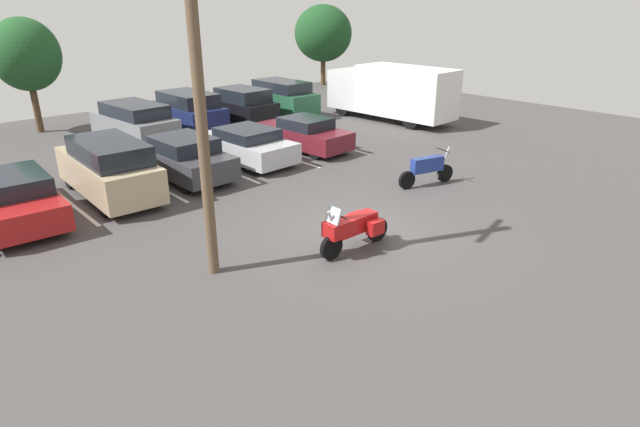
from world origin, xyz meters
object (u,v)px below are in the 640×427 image
Objects in this scene: car_far_grey at (135,122)px; car_far_navy at (188,112)px; car_maroon at (303,134)px; car_red at (13,197)px; car_far_black at (240,106)px; car_silver at (246,145)px; car_far_green at (280,98)px; utility_pole at (197,72)px; box_truck at (392,91)px; motorcycle_touring at (353,228)px; motorcycle_second at (427,168)px; car_charcoal at (183,158)px; car_tan at (109,168)px.

car_far_navy is at bearing 5.96° from car_far_grey.
car_red is at bearing -177.59° from car_maroon.
car_far_grey is 5.51m from car_far_black.
car_silver is 8.83m from car_far_green.
car_red is 0.57× the size of utility_pole.
car_maroon is at bearing -169.04° from box_truck.
car_far_green is 5.98m from box_truck.
car_far_navy is at bearing 63.33° from utility_pole.
motorcycle_touring is 5.78m from motorcycle_second.
car_far_green is 0.64× the size of box_truck.
car_far_black is at bearing 43.15° from car_charcoal.
motorcycle_touring is 14.84m from car_far_navy.
car_red is 7.91m from utility_pole.
car_far_black is at bearing 53.89° from utility_pole.
box_truck reaches higher than car_charcoal.
car_far_black is (3.65, 5.88, 0.22)m from car_silver.
car_tan is at bearing -145.50° from car_far_black.
car_far_black reaches higher than motorcycle_second.
car_maroon is (2.89, -0.01, -0.01)m from car_silver.
box_truck is (15.53, 1.76, 0.54)m from car_tan.
car_tan is 15.64m from box_truck.
car_tan is 7.46m from utility_pole.
car_far_green is at bearing 3.98° from car_far_black.
car_far_navy reaches higher than motorcycle_touring.
car_far_black is (0.77, 5.89, 0.23)m from car_maroon.
car_far_navy is (-2.08, 12.55, 0.35)m from motorcycle_second.
car_tan is at bearing -119.78° from car_far_grey.
motorcycle_second is (5.46, 1.90, -0.04)m from motorcycle_touring.
car_charcoal is 2.78m from car_silver.
car_tan reaches higher than car_charcoal.
motorcycle_touring is at bearing -103.17° from car_far_navy.
car_tan is at bearing 110.45° from motorcycle_touring.
car_far_grey is (6.39, 6.36, 0.18)m from car_red.
car_far_navy is at bearing 45.93° from car_tan.
utility_pole is (-15.77, -8.30, 3.03)m from box_truck.
car_charcoal reaches higher than motorcycle_second.
car_maroon is 5.94m from car_far_black.
motorcycle_second is 6.38m from car_maroon.
utility_pole is at bearing 156.86° from motorcycle_touring.
car_tan reaches higher than motorcycle_second.
car_far_grey reaches higher than car_charcoal.
car_silver is 0.99× the size of car_far_black.
car_charcoal is 12.98m from box_truck.
utility_pole reaches higher than car_charcoal.
motorcycle_second is 0.25× the size of utility_pole.
box_truck is (9.20, -4.78, 0.55)m from car_far_navy.
car_red is at bearing -155.93° from car_far_green.
car_far_green is (3.43, 12.45, 0.37)m from motorcycle_second.
car_silver is (2.49, 8.28, 0.04)m from motorcycle_touring.
motorcycle_touring is 0.51× the size of car_far_navy.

